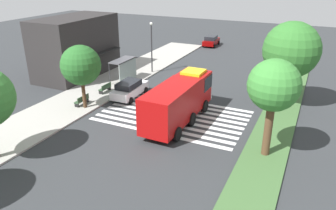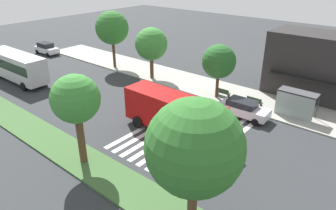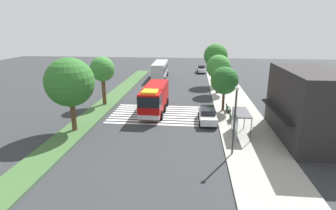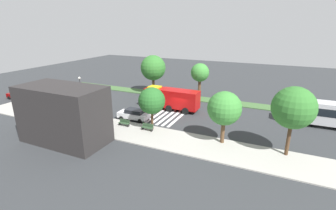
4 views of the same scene
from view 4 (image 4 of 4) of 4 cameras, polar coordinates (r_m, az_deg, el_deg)
The scene contains 18 objects.
ground_plane at distance 40.22m, azimuth 2.74°, elevation -1.74°, with size 120.00×120.00×0.00m, color #2D3033.
sidewalk at distance 31.98m, azimuth -3.95°, elevation -7.08°, with size 60.00×5.66×0.14m, color #9E9B93.
median_strip at distance 47.80m, azimuth 6.58°, elevation 1.50°, with size 60.00×3.00×0.14m, color #3D6033.
crosswalk at distance 41.31m, azimuth -0.94°, elevation -1.17°, with size 7.65×12.59×0.01m.
fire_truck at distance 41.21m, azimuth 0.44°, elevation 1.72°, with size 9.44×2.96×3.64m.
parked_car_mid at distance 37.29m, azimuth -7.88°, elevation -2.11°, with size 4.80×2.21×1.68m.
parked_car_east at distance 55.18m, azimuth -31.19°, elevation 2.07°, with size 4.50×2.27×1.69m.
transit_bus at distance 40.56m, azimuth 33.22°, elevation -1.52°, with size 10.06×3.00×3.51m.
bus_stop_shelter at distance 36.96m, azimuth -15.32°, elevation -1.12°, with size 3.50×1.40×2.46m.
bench_near_shelter at distance 35.10m, azimuth -10.07°, elevation -4.03°, with size 1.60×0.50×0.90m.
bench_west_of_shelter at distance 33.25m, azimuth -4.76°, elevation -5.09°, with size 1.60×0.50×0.90m.
street_lamp at distance 40.05m, azimuth -19.43°, elevation 2.69°, with size 0.36×0.36×6.03m.
storefront_building at distance 31.96m, azimuth -22.90°, elevation -2.01°, with size 10.39×6.00×6.89m.
sidewalk_tree_far_west at distance 28.38m, azimuth 26.98°, elevation -0.62°, with size 4.42×4.42×7.60m.
sidewalk_tree_west at distance 29.15m, azimuth 12.88°, elevation -0.80°, with size 3.96×3.96×6.31m.
sidewalk_tree_center at distance 32.36m, azimuth -3.77°, elevation 0.95°, with size 3.54×3.54×5.78m.
median_tree_far_west at distance 46.47m, azimuth 7.38°, elevation 7.35°, with size 3.39×3.39×6.72m.
median_tree_west at distance 50.18m, azimuth -3.45°, elevation 8.54°, with size 5.01×5.01×7.71m.
Camera 4 is at (-14.06, 35.11, 13.69)m, focal length 26.43 mm.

